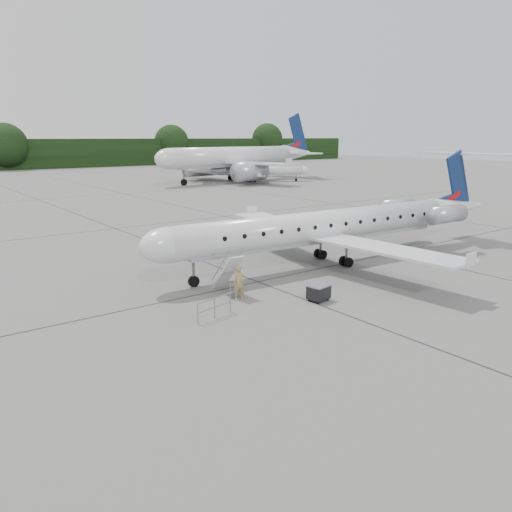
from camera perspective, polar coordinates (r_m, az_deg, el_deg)
ground at (r=27.65m, az=14.03°, el=-4.94°), size 320.00×320.00×0.00m
main_regional_jet at (r=33.86m, az=7.67°, el=5.13°), size 30.22×22.73×7.39m
airstair at (r=27.74m, az=-3.26°, el=-1.98°), size 1.00×2.20×2.32m
passenger at (r=26.79m, az=-1.95°, el=-3.08°), size 0.73×0.54×1.83m
safety_railing at (r=24.21m, az=-4.76°, el=-5.97°), size 2.16×0.56×1.00m
baggage_cart at (r=26.85m, az=7.17°, el=-4.14°), size 1.20×1.03×0.94m
bg_narrowbody at (r=98.12m, az=-2.70°, el=12.35°), size 39.86×30.77×13.29m
bg_regional_right at (r=98.48m, az=0.28°, el=10.21°), size 27.43×25.25×5.86m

